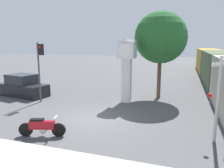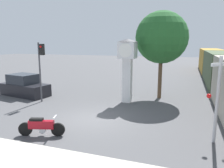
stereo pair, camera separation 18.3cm
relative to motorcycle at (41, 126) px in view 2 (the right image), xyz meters
The scene contains 8 objects.
ground_plane 3.26m from the motorcycle, 64.75° to the left, with size 120.00×120.00×0.00m, color #4C4C4F.
motorcycle is the anchor object (origin of this frame).
clock_tower 8.00m from the motorcycle, 72.76° to the left, with size 1.43×1.43×4.65m.
freight_train 19.89m from the motorcycle, 60.63° to the left, with size 2.80×34.33×3.40m.
traffic_light 6.86m from the motorcycle, 125.60° to the left, with size 0.50×0.35×4.39m.
railroad_crossing_signal 8.09m from the motorcycle, 14.19° to the left, with size 0.90×0.82×3.83m.
street_tree 11.06m from the motorcycle, 64.51° to the left, with size 4.00×4.00×6.77m.
parked_car 9.07m from the motorcycle, 135.11° to the left, with size 4.45×2.50×1.80m.
Camera 2 is at (4.97, -11.06, 4.38)m, focal length 35.00 mm.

